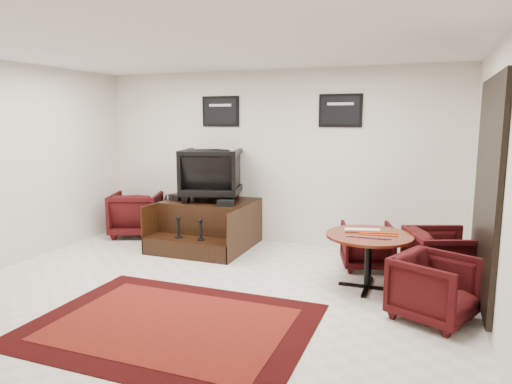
% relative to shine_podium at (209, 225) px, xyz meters
% --- Properties ---
extents(ground, '(6.00, 6.00, 0.00)m').
position_rel_shine_podium_xyz_m(ground, '(0.87, -1.90, -0.34)').
color(ground, silver).
rests_on(ground, ground).
extents(room_shell, '(6.02, 5.02, 2.81)m').
position_rel_shine_podium_xyz_m(room_shell, '(1.28, -1.78, 1.45)').
color(room_shell, silver).
rests_on(room_shell, ground).
extents(area_rug, '(2.74, 2.05, 0.01)m').
position_rel_shine_podium_xyz_m(area_rug, '(0.96, -2.75, -0.33)').
color(area_rug, black).
rests_on(area_rug, ground).
extents(shine_podium, '(1.41, 1.45, 0.73)m').
position_rel_shine_podium_xyz_m(shine_podium, '(0.00, 0.00, 0.00)').
color(shine_podium, black).
rests_on(shine_podium, ground).
extents(shine_chair, '(1.09, 1.05, 0.93)m').
position_rel_shine_podium_xyz_m(shine_chair, '(0.00, 0.15, 0.86)').
color(shine_chair, black).
rests_on(shine_chair, shine_podium).
extents(shoes_pair, '(0.29, 0.33, 0.10)m').
position_rel_shine_podium_xyz_m(shoes_pair, '(-0.49, -0.06, 0.44)').
color(shoes_pair, black).
rests_on(shoes_pair, shine_podium).
extents(polish_kit, '(0.29, 0.24, 0.09)m').
position_rel_shine_podium_xyz_m(polish_kit, '(0.44, -0.29, 0.44)').
color(polish_kit, black).
rests_on(polish_kit, shine_podium).
extents(umbrella_black, '(0.31, 0.12, 0.83)m').
position_rel_shine_podium_xyz_m(umbrella_black, '(-0.85, -0.08, 0.08)').
color(umbrella_black, black).
rests_on(umbrella_black, ground).
extents(umbrella_hooked, '(0.29, 0.11, 0.78)m').
position_rel_shine_podium_xyz_m(umbrella_hooked, '(-0.85, -0.06, 0.05)').
color(umbrella_hooked, black).
rests_on(umbrella_hooked, ground).
extents(armchair_side, '(1.04, 1.01, 0.84)m').
position_rel_shine_podium_xyz_m(armchair_side, '(-1.47, 0.14, 0.08)').
color(armchair_side, black).
rests_on(armchair_side, ground).
extents(meeting_table, '(1.02, 1.02, 0.67)m').
position_rel_shine_podium_xyz_m(meeting_table, '(2.65, -1.04, 0.25)').
color(meeting_table, '#431109').
rests_on(meeting_table, ground).
extents(table_chair_back, '(0.81, 0.78, 0.68)m').
position_rel_shine_podium_xyz_m(table_chair_back, '(2.54, -0.25, 0.00)').
color(table_chair_back, black).
rests_on(table_chair_back, ground).
extents(table_chair_window, '(0.95, 0.98, 0.79)m').
position_rel_shine_podium_xyz_m(table_chair_window, '(3.49, -0.72, 0.06)').
color(table_chair_window, black).
rests_on(table_chair_window, ground).
extents(table_chair_corner, '(0.91, 0.93, 0.73)m').
position_rel_shine_podium_xyz_m(table_chair_corner, '(3.38, -1.70, 0.03)').
color(table_chair_corner, black).
rests_on(table_chair_corner, ground).
extents(paper_roll, '(0.42, 0.16, 0.05)m').
position_rel_shine_podium_xyz_m(paper_roll, '(2.55, -0.96, 0.36)').
color(paper_roll, white).
rests_on(paper_roll, meeting_table).
extents(table_clutter, '(0.57, 0.37, 0.01)m').
position_rel_shine_podium_xyz_m(table_clutter, '(2.72, -1.06, 0.34)').
color(table_clutter, '#F0490D').
rests_on(table_clutter, meeting_table).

